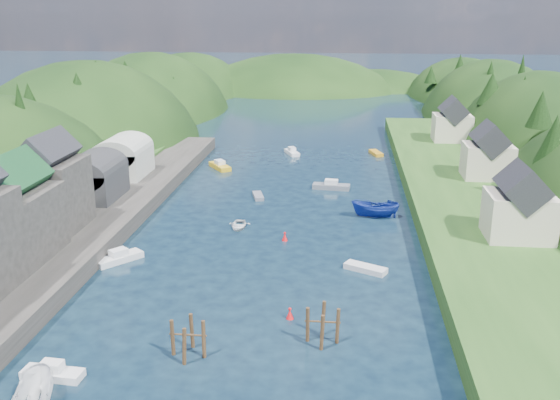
# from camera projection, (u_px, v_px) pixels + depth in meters

# --- Properties ---
(ground) EXTENTS (600.00, 600.00, 0.00)m
(ground) POSITION_uv_depth(u_px,v_px,m) (294.00, 183.00, 99.11)
(ground) COLOR black
(ground) RESTS_ON ground
(hillside_left) EXTENTS (44.00, 245.56, 52.00)m
(hillside_left) POSITION_uv_depth(u_px,v_px,m) (89.00, 182.00, 129.74)
(hillside_left) COLOR black
(hillside_left) RESTS_ON ground
(hillside_right) EXTENTS (36.00, 245.56, 48.00)m
(hillside_right) POSITION_uv_depth(u_px,v_px,m) (536.00, 192.00, 120.54)
(hillside_right) COLOR black
(hillside_right) RESTS_ON ground
(far_hills) EXTENTS (103.00, 68.00, 44.00)m
(far_hills) POSITION_uv_depth(u_px,v_px,m) (327.00, 119.00, 220.00)
(far_hills) COLOR black
(far_hills) RESTS_ON ground
(hill_trees) EXTENTS (91.61, 150.67, 12.47)m
(hill_trees) POSITION_uv_depth(u_px,v_px,m) (301.00, 101.00, 109.43)
(hill_trees) COLOR black
(hill_trees) RESTS_ON ground
(quay_left) EXTENTS (12.00, 110.00, 2.00)m
(quay_left) POSITION_uv_depth(u_px,v_px,m) (69.00, 238.00, 72.71)
(quay_left) COLOR #2D2B28
(quay_left) RESTS_ON ground
(terrace_left_grass) EXTENTS (12.00, 110.00, 2.50)m
(terrace_left_grass) POSITION_uv_depth(u_px,v_px,m) (11.00, 234.00, 73.34)
(terrace_left_grass) COLOR #234719
(terrace_left_grass) RESTS_ON ground
(boat_sheds) EXTENTS (7.00, 21.00, 7.50)m
(boat_sheds) POSITION_uv_depth(u_px,v_px,m) (109.00, 164.00, 89.71)
(boat_sheds) COLOR #2D2D30
(boat_sheds) RESTS_ON quay_left
(terrace_right) EXTENTS (16.00, 120.00, 2.40)m
(terrace_right) POSITION_uv_depth(u_px,v_px,m) (467.00, 199.00, 86.75)
(terrace_right) COLOR #234719
(terrace_right) RESTS_ON ground
(right_bank_cottages) EXTENTS (9.00, 59.24, 8.41)m
(right_bank_cottages) POSITION_uv_depth(u_px,v_px,m) (481.00, 154.00, 92.99)
(right_bank_cottages) COLOR beige
(right_bank_cottages) RESTS_ON terrace_right
(piling_cluster_near) EXTENTS (3.03, 2.85, 3.75)m
(piling_cluster_near) POSITION_uv_depth(u_px,v_px,m) (188.00, 341.00, 49.64)
(piling_cluster_near) COLOR #382314
(piling_cluster_near) RESTS_ON ground
(piling_cluster_far) EXTENTS (2.97, 2.80, 3.75)m
(piling_cluster_far) POSITION_uv_depth(u_px,v_px,m) (322.00, 328.00, 51.69)
(piling_cluster_far) COLOR #382314
(piling_cluster_far) RESTS_ON ground
(channel_buoy_near) EXTENTS (0.70, 0.70, 1.10)m
(channel_buoy_near) POSITION_uv_depth(u_px,v_px,m) (290.00, 314.00, 55.86)
(channel_buoy_near) COLOR red
(channel_buoy_near) RESTS_ON ground
(channel_buoy_far) EXTENTS (0.70, 0.70, 1.10)m
(channel_buoy_far) POSITION_uv_depth(u_px,v_px,m) (285.00, 237.00, 74.68)
(channel_buoy_far) COLOR red
(channel_buoy_far) RESTS_ON ground
(moored_boats) EXTENTS (34.22, 88.13, 2.46)m
(moored_boats) POSITION_uv_depth(u_px,v_px,m) (258.00, 234.00, 74.67)
(moored_boats) COLOR gold
(moored_boats) RESTS_ON ground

